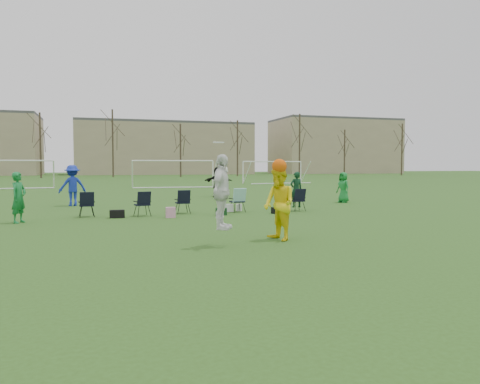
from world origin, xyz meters
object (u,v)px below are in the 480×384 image
object	(u,v)px
goal_mid	(173,166)
fielder_green_far	(343,187)
fielder_blue	(72,186)
fielder_black	(218,182)
fielder_green_near	(19,197)
goal_right	(273,166)
goal_left	(8,166)
center_contest	(258,198)

from	to	relation	value
goal_mid	fielder_green_far	bearing A→B (deg)	-70.07
fielder_blue	fielder_black	distance (m)	9.61
fielder_green_near	goal_right	world-z (taller)	goal_right
goal_left	fielder_blue	bearing A→B (deg)	-78.18
fielder_black	goal_left	size ratio (longest dim) A/B	0.26
fielder_green_far	goal_left	world-z (taller)	goal_left
goal_right	fielder_green_far	bearing A→B (deg)	-111.15
goal_mid	goal_right	size ratio (longest dim) A/B	1.01
fielder_green_near	fielder_blue	distance (m)	6.79
fielder_green_near	goal_left	bearing A→B (deg)	38.34
fielder_green_near	center_contest	size ratio (longest dim) A/B	0.67
fielder_black	fielder_green_near	bearing A→B (deg)	72.97
center_contest	fielder_black	bearing A→B (deg)	78.94
fielder_green_far	center_contest	world-z (taller)	center_contest
fielder_blue	fielder_black	world-z (taller)	fielder_blue
fielder_blue	fielder_green_far	size ratio (longest dim) A/B	1.23
fielder_blue	center_contest	bearing A→B (deg)	95.90
fielder_green_far	goal_right	bearing A→B (deg)	150.48
goal_mid	fielder_green_near	bearing A→B (deg)	-106.31
fielder_green_near	goal_left	distance (m)	27.46
fielder_green_near	center_contest	world-z (taller)	center_contest
fielder_green_near	goal_left	xyz separation A→B (m)	(-4.74, 27.03, 1.05)
goal_mid	goal_right	world-z (taller)	same
fielder_blue	goal_left	world-z (taller)	goal_left
goal_left	fielder_green_near	bearing A→B (deg)	-85.06
fielder_green_far	goal_mid	world-z (taller)	goal_mid
fielder_green_near	goal_left	size ratio (longest dim) A/B	0.24
center_contest	goal_mid	distance (m)	31.45
fielder_green_near	goal_right	size ratio (longest dim) A/B	0.24
fielder_green_near	goal_left	world-z (taller)	goal_left
center_contest	goal_mid	size ratio (longest dim) A/B	0.35
fielder_green_far	fielder_green_near	bearing A→B (deg)	-89.40
goal_left	center_contest	bearing A→B (deg)	-76.40
goal_left	goal_right	world-z (taller)	same
fielder_green_near	goal_mid	world-z (taller)	goal_mid
fielder_green_far	goal_right	world-z (taller)	goal_right
fielder_green_near	fielder_blue	world-z (taller)	fielder_blue
fielder_black	fielder_blue	bearing A→B (deg)	52.74
fielder_green_far	fielder_black	bearing A→B (deg)	-158.08
fielder_green_near	goal_mid	distance (m)	26.71
center_contest	goal_mid	bearing A→B (deg)	84.92
goal_right	center_contest	bearing A→B (deg)	-119.62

